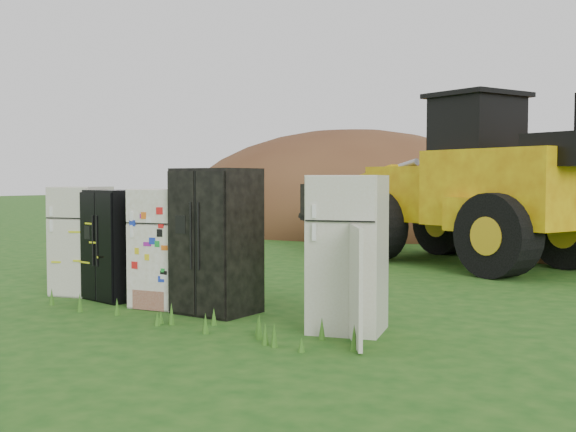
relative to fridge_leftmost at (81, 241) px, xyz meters
The scene contains 9 objects.
ground 2.51m from the fridge_leftmost, ahead, with size 120.00×120.00×0.00m, color #194B14.
fridge_leftmost is the anchor object (origin of this frame).
fridge_black_side 0.82m from the fridge_leftmost, ahead, with size 0.86×0.68×1.65m, color black, non-canonical shape.
fridge_sticker 1.83m from the fridge_leftmost, ahead, with size 0.74×0.69×1.67m, color white, non-canonical shape.
fridge_dark_mid 2.76m from the fridge_leftmost, ahead, with size 1.00×0.81×1.95m, color black, non-canonical shape.
fridge_open_door 4.80m from the fridge_leftmost, ahead, with size 0.84×0.78×1.86m, color silver, non-canonical shape.
wheel_loader 8.07m from the fridge_leftmost, 69.08° to the left, with size 7.39×3.00×3.58m, color yellow, non-canonical shape.
dirt_mound_left 15.36m from the fridge_leftmost, 104.79° to the left, with size 13.78×10.34×7.10m, color #4A2817.
dirt_mound_back 17.81m from the fridge_leftmost, 82.39° to the left, with size 18.48×12.32×6.16m, color #4A2817.
Camera 1 is at (6.72, -7.34, 1.82)m, focal length 45.00 mm.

